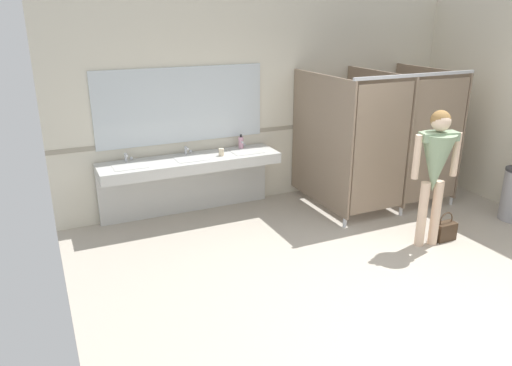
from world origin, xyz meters
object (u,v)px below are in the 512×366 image
(handbag, at_px, (445,231))
(paper_cup, at_px, (221,152))
(soap_dispenser, at_px, (241,142))
(person_standing, at_px, (436,162))

(handbag, xyz_separation_m, paper_cup, (-2.22, 1.92, 0.78))
(handbag, bearing_deg, soap_dispenser, 130.16)
(person_standing, bearing_deg, soap_dispenser, 125.12)
(person_standing, distance_m, paper_cup, 2.71)
(soap_dispenser, relative_size, paper_cup, 1.98)
(person_standing, distance_m, handbag, 0.97)
(paper_cup, bearing_deg, person_standing, -45.04)
(person_standing, height_order, paper_cup, person_standing)
(soap_dispenser, distance_m, paper_cup, 0.46)
(person_standing, height_order, handbag, person_standing)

